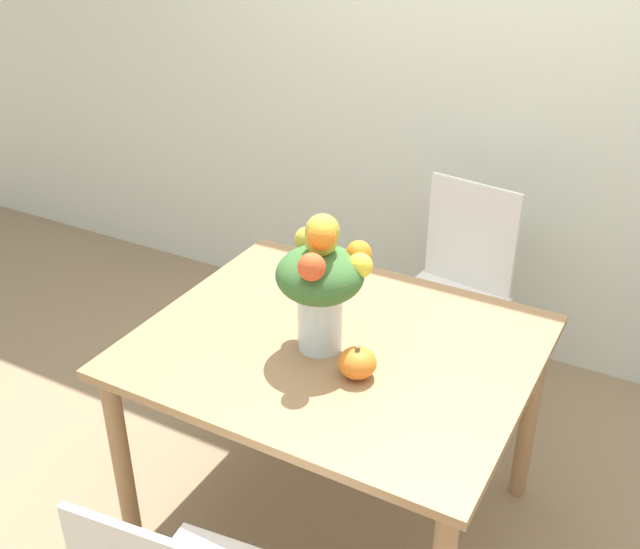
# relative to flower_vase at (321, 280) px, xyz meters

# --- Properties ---
(ground_plane) EXTENTS (12.00, 12.00, 0.00)m
(ground_plane) POSITION_rel_flower_vase_xyz_m (0.03, 0.04, -0.99)
(ground_plane) COLOR #8E7556
(wall_back) EXTENTS (8.00, 0.06, 2.70)m
(wall_back) POSITION_rel_flower_vase_xyz_m (0.03, 1.44, 0.36)
(wall_back) COLOR silver
(wall_back) RESTS_ON ground_plane
(dining_table) EXTENTS (1.20, 1.01, 0.76)m
(dining_table) POSITION_rel_flower_vase_xyz_m (0.03, 0.04, -0.33)
(dining_table) COLOR #9E754C
(dining_table) RESTS_ON ground_plane
(flower_vase) EXTENTS (0.28, 0.28, 0.44)m
(flower_vase) POSITION_rel_flower_vase_xyz_m (0.00, 0.00, 0.00)
(flower_vase) COLOR silver
(flower_vase) RESTS_ON dining_table
(pumpkin) EXTENTS (0.11, 0.11, 0.10)m
(pumpkin) POSITION_rel_flower_vase_xyz_m (0.16, -0.08, -0.19)
(pumpkin) COLOR orange
(pumpkin) RESTS_ON dining_table
(dining_chair_near_window) EXTENTS (0.48, 0.48, 0.94)m
(dining_chair_near_window) POSITION_rel_flower_vase_xyz_m (0.10, 0.94, -0.50)
(dining_chair_near_window) COLOR white
(dining_chair_near_window) RESTS_ON ground_plane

